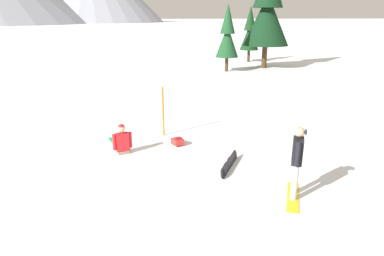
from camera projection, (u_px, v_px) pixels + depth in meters
The scene contains 9 objects.
ground_plane at pixel (133, 190), 8.75m from camera, with size 800.00×800.00×0.00m, color white.
snowboarder_foreground at pixel (297, 161), 8.12m from camera, with size 0.86×1.49×1.82m.
snowboarder_midground at pixel (121, 141), 11.12m from camera, with size 0.94×1.78×1.00m.
loose_snowboard_far_spare at pixel (229, 163), 9.99m from camera, with size 0.89×1.59×0.28m.
backpack_red at pixel (177, 141), 11.75m from camera, with size 0.45×0.56×0.30m.
trail_marker_pole at pixel (163, 111), 12.47m from camera, with size 0.06×0.06×1.84m, color orange.
pine_tree_leaning at pixel (227, 35), 26.35m from camera, with size 1.77×1.77×5.09m.
pine_tree_slender at pixel (250, 32), 31.90m from camera, with size 1.74×1.74×5.09m.
pine_tree_short at pixel (267, 10), 27.51m from camera, with size 3.72×3.72×8.46m.
Camera 1 is at (0.51, -7.93, 4.27)m, focal length 31.98 mm.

